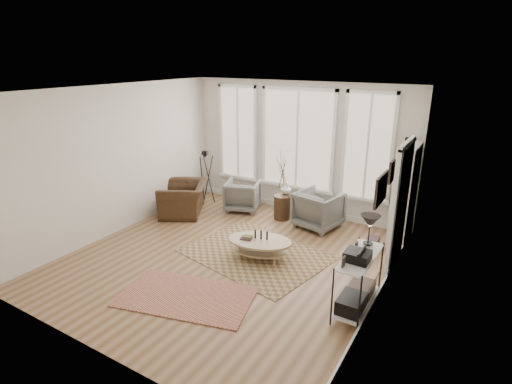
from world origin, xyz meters
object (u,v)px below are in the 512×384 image
Objects in this scene: coffee_table at (259,244)px; armchair_right at (318,209)px; armchair_left at (242,196)px; bookcase at (404,195)px; accent_chair at (183,199)px; side_table at (282,187)px; low_shelf at (359,277)px.

coffee_table is 1.48× the size of armchair_right.
coffee_table is 2.38m from armchair_left.
bookcase reaches higher than accent_chair.
coffee_table is at bearing 39.18° from accent_chair.
side_table is at bearing 82.83° from accent_chair.
coffee_table is (-1.98, -1.94, -0.68)m from bookcase.
low_shelf is 4.70m from accent_chair.
armchair_right is (0.37, 1.80, 0.11)m from coffee_table.
bookcase is at bearing 44.44° from coffee_table.
bookcase reaches higher than side_table.
bookcase is 1.58× the size of low_shelf.
low_shelf is 1.19× the size of accent_chair.
side_table reaches higher than low_shelf.
armchair_right is at bearing 123.23° from low_shelf.
armchair_right reaches higher than coffee_table.
side_table is (1.03, -0.02, 0.38)m from armchair_left.
bookcase reaches higher than low_shelf.
accent_chair is (-2.89, -0.86, -0.03)m from armchair_right.
low_shelf reaches higher than accent_chair.
armchair_right is at bearing 78.47° from coffee_table.
low_shelf is (-0.06, -2.52, -0.44)m from bookcase.
side_table reaches higher than armchair_left.
low_shelf is at bearing 125.48° from armchair_left.
low_shelf reaches higher than armchair_right.
armchair_right is at bearing 159.48° from armchair_left.
bookcase is 3.55m from armchair_left.
armchair_left is (-3.50, -0.11, -0.61)m from bookcase.
bookcase is 1.38× the size of side_table.
coffee_table is at bearing 163.23° from low_shelf.
low_shelf is 1.73× the size of armchair_left.
low_shelf is at bearing 40.74° from accent_chair.
armchair_left is at bearing 101.21° from accent_chair.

